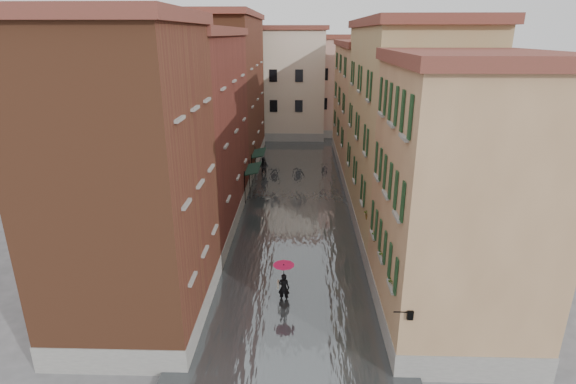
# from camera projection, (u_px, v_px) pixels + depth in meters

# --- Properties ---
(ground) EXTENTS (120.00, 120.00, 0.00)m
(ground) POSITION_uv_depth(u_px,v_px,m) (293.00, 294.00, 23.05)
(ground) COLOR #4E4E50
(ground) RESTS_ON ground
(floodwater) EXTENTS (10.00, 60.00, 0.20)m
(floodwater) POSITION_uv_depth(u_px,v_px,m) (296.00, 202.00, 35.26)
(floodwater) COLOR #4A4F52
(floodwater) RESTS_ON ground
(building_left_near) EXTENTS (6.00, 8.00, 13.00)m
(building_left_near) POSITION_uv_depth(u_px,v_px,m) (129.00, 185.00, 19.19)
(building_left_near) COLOR brown
(building_left_near) RESTS_ON ground
(building_left_mid) EXTENTS (6.00, 14.00, 12.50)m
(building_left_mid) POSITION_uv_depth(u_px,v_px,m) (190.00, 136.00, 29.64)
(building_left_mid) COLOR maroon
(building_left_mid) RESTS_ON ground
(building_left_far) EXTENTS (6.00, 16.00, 14.00)m
(building_left_far) POSITION_uv_depth(u_px,v_px,m) (226.00, 95.00, 43.52)
(building_left_far) COLOR brown
(building_left_far) RESTS_ON ground
(building_right_near) EXTENTS (6.00, 8.00, 11.50)m
(building_right_near) POSITION_uv_depth(u_px,v_px,m) (457.00, 205.00, 19.04)
(building_right_near) COLOR #97704E
(building_right_near) RESTS_ON ground
(building_right_mid) EXTENTS (6.00, 14.00, 13.00)m
(building_right_mid) POSITION_uv_depth(u_px,v_px,m) (404.00, 133.00, 29.15)
(building_right_mid) COLOR #9C8C5F
(building_right_mid) RESTS_ON ground
(building_right_far) EXTENTS (6.00, 16.00, 11.50)m
(building_right_far) POSITION_uv_depth(u_px,v_px,m) (370.00, 108.00, 43.54)
(building_right_far) COLOR #97704E
(building_right_far) RESTS_ON ground
(building_end_cream) EXTENTS (12.00, 9.00, 13.00)m
(building_end_cream) POSITION_uv_depth(u_px,v_px,m) (276.00, 85.00, 56.77)
(building_end_cream) COLOR beige
(building_end_cream) RESTS_ON ground
(building_end_pink) EXTENTS (10.00, 9.00, 12.00)m
(building_end_pink) POSITION_uv_depth(u_px,v_px,m) (345.00, 87.00, 58.56)
(building_end_pink) COLOR tan
(building_end_pink) RESTS_ON ground
(awning_near) EXTENTS (1.09, 3.20, 2.80)m
(awning_near) POSITION_uv_depth(u_px,v_px,m) (253.00, 169.00, 35.44)
(awning_near) COLOR black
(awning_near) RESTS_ON ground
(awning_far) EXTENTS (1.09, 3.11, 2.80)m
(awning_far) POSITION_uv_depth(u_px,v_px,m) (258.00, 154.00, 40.13)
(awning_far) COLOR black
(awning_far) RESTS_ON ground
(wall_lantern) EXTENTS (0.71, 0.22, 0.35)m
(wall_lantern) POSITION_uv_depth(u_px,v_px,m) (409.00, 314.00, 16.26)
(wall_lantern) COLOR black
(wall_lantern) RESTS_ON ground
(window_planters) EXTENTS (0.59, 8.13, 0.84)m
(window_planters) POSITION_uv_depth(u_px,v_px,m) (381.00, 239.00, 21.09)
(window_planters) COLOR maroon
(window_planters) RESTS_ON ground
(pedestrian_main) EXTENTS (1.06, 1.06, 2.06)m
(pedestrian_main) POSITION_uv_depth(u_px,v_px,m) (284.00, 278.00, 21.92)
(pedestrian_main) COLOR black
(pedestrian_main) RESTS_ON ground
(pedestrian_far) EXTENTS (0.98, 0.83, 1.78)m
(pedestrian_far) POSITION_uv_depth(u_px,v_px,m) (264.00, 167.00, 41.79)
(pedestrian_far) COLOR black
(pedestrian_far) RESTS_ON ground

